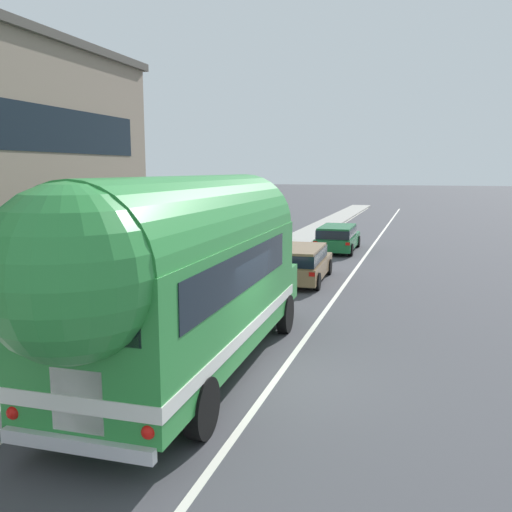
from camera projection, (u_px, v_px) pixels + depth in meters
ground_plane at (276, 379)px, 11.12m from camera, size 300.00×300.00×0.00m
lane_markings at (314, 272)px, 22.91m from camera, size 3.58×80.00×0.01m
sidewalk_slab at (233, 275)px, 21.87m from camera, size 2.13×90.00×0.15m
painted_bus at (183, 270)px, 10.58m from camera, size 2.77×10.49×4.12m
car_lead at (300, 261)px, 20.71m from camera, size 2.07×4.57×1.37m
car_second at (338, 236)px, 28.53m from camera, size 2.00×4.78×1.37m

